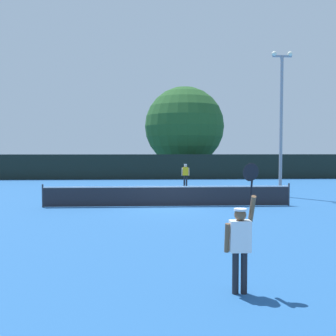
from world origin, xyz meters
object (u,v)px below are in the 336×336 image
at_px(tennis_ball, 125,205).
at_px(parked_car_near, 133,167).
at_px(large_tree, 184,126).
at_px(player_serving, 240,237).
at_px(player_receiving, 185,173).
at_px(parked_car_far, 212,167).
at_px(parked_car_mid, 176,167).
at_px(light_pole, 281,114).

xyz_separation_m(tennis_ball, parked_car_near, (-0.63, 24.41, 0.74)).
bearing_deg(large_tree, parked_car_near, 156.52).
xyz_separation_m(player_serving, parked_car_near, (-3.44, 35.60, -0.27)).
bearing_deg(tennis_ball, player_serving, -75.92).
height_order(player_receiving, large_tree, large_tree).
bearing_deg(parked_car_far, large_tree, -140.84).
bearing_deg(parked_car_far, player_receiving, -98.23).
bearing_deg(parked_car_far, parked_car_near, -174.30).
height_order(parked_car_near, parked_car_mid, same).
distance_m(parked_car_near, parked_car_far, 8.78).
relative_size(player_serving, large_tree, 0.26).
bearing_deg(light_pole, parked_car_near, 113.58).
relative_size(player_receiving, tennis_ball, 23.87).
relative_size(large_tree, parked_car_far, 2.08).
height_order(tennis_ball, parked_car_far, parked_car_far).
relative_size(tennis_ball, large_tree, 0.01).
relative_size(player_serving, parked_car_mid, 0.55).
distance_m(parked_car_mid, parked_car_far, 3.99).
xyz_separation_m(player_serving, player_receiving, (0.96, 20.67, -0.06)).
relative_size(parked_car_near, parked_car_mid, 0.97).
relative_size(player_receiving, parked_car_far, 0.37).
bearing_deg(parked_car_mid, large_tree, -65.02).
bearing_deg(player_receiving, tennis_ball, 68.32).
height_order(player_receiving, parked_car_mid, parked_car_mid).
height_order(light_pole, parked_car_far, light_pole).
distance_m(tennis_ball, parked_car_mid, 24.64).
height_order(player_serving, tennis_ball, player_serving).
height_order(tennis_ball, parked_car_mid, parked_car_mid).
relative_size(light_pole, parked_car_mid, 1.85).
distance_m(player_serving, parked_car_near, 35.77).
distance_m(player_serving, tennis_ball, 11.58).
bearing_deg(parked_car_near, light_pole, -63.55).
xyz_separation_m(player_receiving, large_tree, (1.08, 12.54, 4.12)).
xyz_separation_m(player_serving, parked_car_far, (5.33, 35.16, -0.27)).
bearing_deg(parked_car_near, large_tree, -20.61).
relative_size(player_serving, player_receiving, 1.49).
bearing_deg(tennis_ball, large_tree, 77.58).
bearing_deg(player_serving, light_pole, 68.17).
distance_m(light_pole, parked_car_mid, 21.82).
distance_m(player_serving, large_tree, 33.53).
bearing_deg(parked_car_far, parked_car_mid, -175.73).
distance_m(large_tree, parked_car_mid, 4.93).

